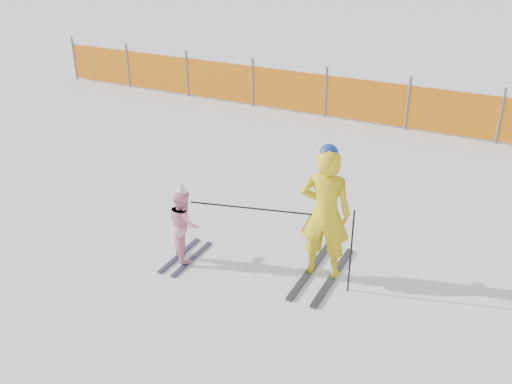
# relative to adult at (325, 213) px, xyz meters

# --- Properties ---
(ground) EXTENTS (120.00, 120.00, 0.00)m
(ground) POSITION_rel_adult_xyz_m (-1.10, -0.37, -0.98)
(ground) COLOR white
(ground) RESTS_ON ground
(adult) EXTENTS (0.75, 1.54, 1.97)m
(adult) POSITION_rel_adult_xyz_m (0.00, 0.00, 0.00)
(adult) COLOR black
(adult) RESTS_ON ground
(child) EXTENTS (0.66, 1.02, 1.26)m
(child) POSITION_rel_adult_xyz_m (-1.95, -0.49, -0.41)
(child) COLOR black
(child) RESTS_ON ground
(ski_poles) EXTENTS (2.29, 0.45, 1.23)m
(ski_poles) POSITION_rel_adult_xyz_m (-0.39, -0.23, -0.18)
(ski_poles) COLOR black
(ski_poles) RESTS_ON ground
(safety_fence) EXTENTS (14.44, 0.06, 1.25)m
(safety_fence) POSITION_rel_adult_xyz_m (-3.17, 6.48, -0.43)
(safety_fence) COLOR #595960
(safety_fence) RESTS_ON ground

